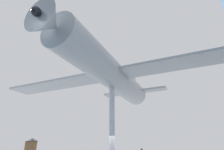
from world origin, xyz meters
The scene contains 2 objects.
support_pylon_central centered at (0.00, 0.00, 3.06)m, with size 0.42×0.42×6.13m.
suspended_airplane centered at (0.06, 0.24, 7.21)m, with size 21.45×14.85×3.29m.
Camera 1 is at (-2.12, 12.94, 1.77)m, focal length 28.00 mm.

